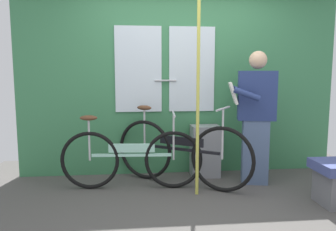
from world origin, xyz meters
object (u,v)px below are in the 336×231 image
passenger_reading_newspaper (255,115)px  trash_bin_by_wall (205,151)px  handrail_pole (198,87)px  bicycle_near_door (131,158)px  bicycle_leaning_behind (181,152)px

passenger_reading_newspaper → trash_bin_by_wall: size_ratio=2.41×
trash_bin_by_wall → handrail_pole: 1.11m
bicycle_near_door → bicycle_leaning_behind: size_ratio=1.09×
handrail_pole → trash_bin_by_wall: bearing=70.7°
bicycle_leaning_behind → handrail_pole: (0.14, -0.34, 0.80)m
bicycle_near_door → bicycle_leaning_behind: bicycle_leaning_behind is taller
bicycle_near_door → handrail_pole: size_ratio=0.69×
passenger_reading_newspaper → trash_bin_by_wall: bearing=-20.6°
trash_bin_by_wall → bicycle_near_door: bearing=-157.7°
bicycle_near_door → bicycle_leaning_behind: 0.60m
bicycle_leaning_behind → trash_bin_by_wall: bicycle_leaning_behind is taller
trash_bin_by_wall → handrail_pole: handrail_pole is taller
bicycle_near_door → trash_bin_by_wall: (0.96, 0.39, -0.03)m
passenger_reading_newspaper → bicycle_leaning_behind: bearing=10.8°
bicycle_leaning_behind → handrail_pole: handrail_pole is taller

